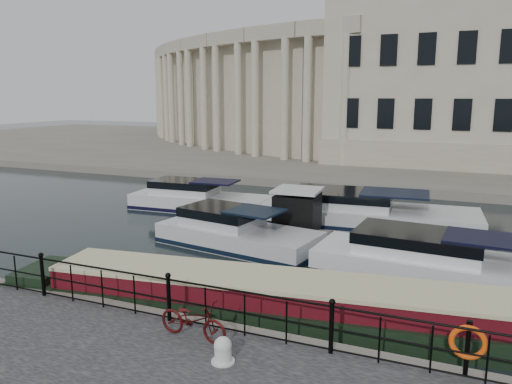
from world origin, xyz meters
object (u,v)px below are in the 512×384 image
bicycle (193,320)px  harbour_hut (297,216)px  life_ring_post (468,343)px  mooring_bollard (223,350)px  narrowboat (280,308)px

bicycle → harbour_hut: 10.35m
life_ring_post → mooring_bollard: bearing=-164.2°
bicycle → narrowboat: size_ratio=0.11×
harbour_hut → life_ring_post: bearing=-58.8°
narrowboat → harbour_hut: 7.93m
mooring_bollard → harbour_hut: harbour_hut is taller
life_ring_post → narrowboat: 5.06m
bicycle → narrowboat: 2.96m
mooring_bollard → narrowboat: 3.36m
bicycle → life_ring_post: (5.66, 0.65, 0.27)m
mooring_bollard → bicycle: bearing=148.5°
mooring_bollard → narrowboat: bearing=89.3°
bicycle → mooring_bollard: (1.07, -0.65, -0.19)m
mooring_bollard → harbour_hut: (-1.98, 10.97, 0.14)m
life_ring_post → narrowboat: size_ratio=0.07×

